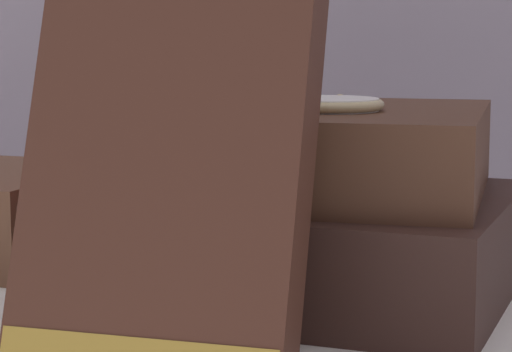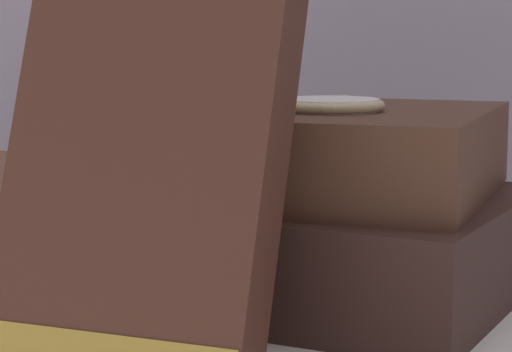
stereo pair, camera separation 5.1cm
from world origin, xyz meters
TOP-DOWN VIEW (x-y plane):
  - ground_plane at (0.00, 0.00)m, footprint 3.00×3.00m
  - book_flat_bottom at (0.01, 0.01)m, footprint 0.22×0.19m
  - book_flat_top at (0.01, 0.01)m, footprint 0.19×0.17m
  - book_leaning_front at (-0.00, -0.12)m, footprint 0.11×0.07m
  - pocket_watch at (0.04, -0.00)m, footprint 0.05×0.06m
  - reading_glasses at (-0.06, 0.19)m, footprint 0.11×0.05m

SIDE VIEW (x-z plane):
  - ground_plane at x=0.00m, z-range 0.00..0.00m
  - reading_glasses at x=-0.06m, z-range 0.00..0.00m
  - book_flat_bottom at x=0.01m, z-range 0.00..0.05m
  - book_flat_top at x=0.01m, z-range 0.05..0.09m
  - book_leaning_front at x=0.00m, z-range -0.01..0.15m
  - pocket_watch at x=0.04m, z-range 0.09..0.10m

